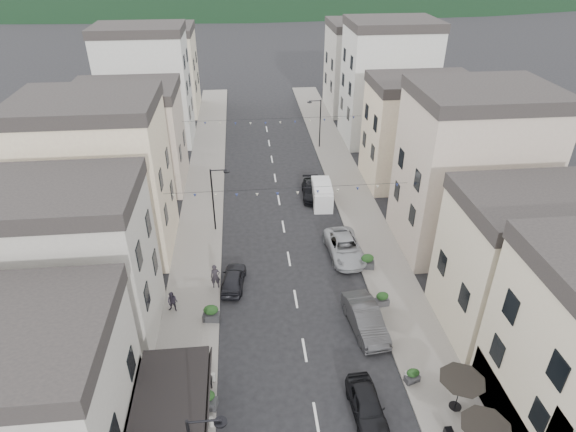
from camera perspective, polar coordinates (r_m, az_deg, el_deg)
The scene contains 24 objects.
sidewalk_left at distance 48.87m, azimuth -9.99°, elevation 2.07°, with size 4.00×76.00×0.12m, color slate.
sidewalk_right at distance 49.85m, azimuth 7.45°, elevation 2.90°, with size 4.00×76.00×0.12m, color slate.
boutique_awning at distance 25.87m, azimuth -13.33°, elevation -21.19°, with size 3.77×7.50×3.28m.
buildings_row_left at distance 52.72m, azimuth -17.98°, elevation 10.44°, with size 10.20×54.16×14.00m.
buildings_row_right at distance 53.38m, azimuth 14.35°, elevation 11.45°, with size 10.20×54.16×14.50m.
cafe_terrace at distance 27.18m, azimuth 22.29°, elevation -22.42°, with size 2.50×8.10×2.53m.
streetlamp_left_far at distance 41.75m, azimuth -8.57°, elevation 2.64°, with size 1.70×0.56×6.00m.
streetlamp_right_far at distance 58.90m, azimuth 3.57°, elevation 11.44°, with size 1.70×0.56×6.00m.
bollards at distance 28.19m, azimuth 3.54°, elevation -23.06°, with size 11.66×10.26×0.60m.
bunting_near at distance 37.36m, azimuth -0.04°, elevation 2.85°, with size 19.00×0.28×0.62m.
bunting_far at distance 51.99m, azimuth -1.80°, elevation 11.10°, with size 19.00×0.28×0.62m.
parked_car_a at distance 28.71m, azimuth 9.33°, elevation -21.23°, with size 1.68×4.18×1.42m, color black.
parked_car_b at distance 33.20m, azimuth 9.16°, elevation -11.91°, with size 1.81×5.20×1.71m, color #303133.
parked_car_c at distance 39.74m, azimuth 6.73°, elevation -3.72°, with size 2.62×5.69×1.58m, color #93969B.
parked_car_d at distance 48.34m, azimuth 2.85°, elevation 3.04°, with size 1.91×4.69×1.36m, color black.
parked_car_e at distance 36.54m, azimuth -6.50°, elevation -7.41°, with size 1.61×4.01×1.37m, color black.
delivery_van at distance 47.01m, azimuth 4.04°, elevation 2.66°, with size 2.09×4.62×2.16m.
pedestrian_a at distance 36.28m, azimuth -8.61°, elevation -7.09°, with size 0.71×0.47×1.94m, color black.
pedestrian_b at distance 34.90m, azimuth -13.52°, elevation -9.86°, with size 0.77×0.60×1.59m, color #26212D.
planter_la at distance 28.94m, azimuth -9.65°, elevation -20.62°, with size 1.25×0.87×1.28m.
planter_lb at distance 33.76m, azimuth -9.09°, elevation -11.30°, with size 1.23×0.79×1.28m.
planter_ra at distance 30.71m, azimuth 14.55°, elevation -17.83°, with size 0.99×0.73×0.99m.
planter_rb at distance 35.22m, azimuth 11.08°, elevation -9.61°, with size 1.07×0.67×1.13m.
planter_rc at distance 38.51m, azimuth 9.37°, elevation -5.31°, with size 1.24×0.86×1.26m.
Camera 1 is at (-3.23, -10.85, 23.16)m, focal length 30.00 mm.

